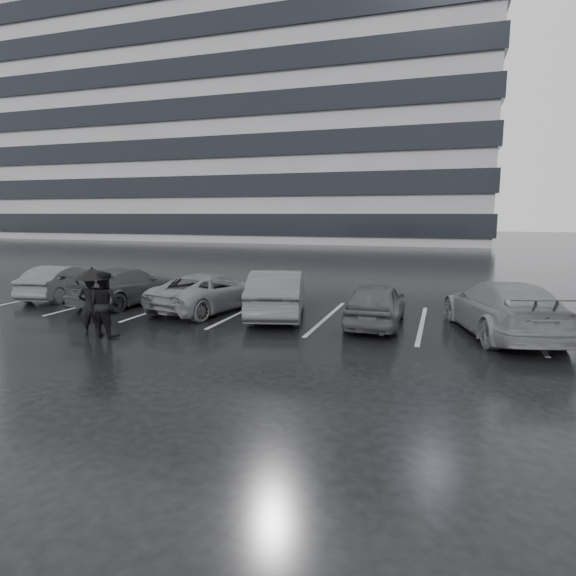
% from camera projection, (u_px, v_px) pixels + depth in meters
% --- Properties ---
extents(ground, '(160.00, 160.00, 0.00)m').
position_uv_depth(ground, '(282.00, 336.00, 12.46)').
color(ground, black).
rests_on(ground, ground).
extents(office_building, '(61.00, 26.00, 29.00)m').
position_uv_depth(office_building, '(240.00, 126.00, 62.08)').
color(office_building, gray).
rests_on(office_building, ground).
extents(car_main, '(1.53, 3.69, 1.25)m').
position_uv_depth(car_main, '(376.00, 304.00, 13.54)').
color(car_main, black).
rests_on(car_main, ground).
extents(car_west_a, '(2.56, 4.62, 1.44)m').
position_uv_depth(car_west_a, '(278.00, 293.00, 14.72)').
color(car_west_a, '#2F2F31').
rests_on(car_west_a, ground).
extents(car_west_b, '(2.89, 4.72, 1.22)m').
position_uv_depth(car_west_b, '(210.00, 292.00, 15.64)').
color(car_west_b, '#535355').
rests_on(car_west_b, ground).
extents(car_west_c, '(2.28, 4.55, 1.27)m').
position_uv_depth(car_west_c, '(127.00, 286.00, 16.72)').
color(car_west_c, black).
rests_on(car_west_c, ground).
extents(car_west_d, '(1.88, 3.88, 1.22)m').
position_uv_depth(car_west_d, '(62.00, 282.00, 17.90)').
color(car_west_d, '#2F2F31').
rests_on(car_west_d, ground).
extents(car_east, '(3.22, 5.25, 1.42)m').
position_uv_depth(car_east, '(503.00, 308.00, 12.47)').
color(car_east, '#535355').
rests_on(car_east, ground).
extents(pedestrian_left, '(0.67, 0.65, 1.55)m').
position_uv_depth(pedestrian_left, '(90.00, 305.00, 12.51)').
color(pedestrian_left, black).
rests_on(pedestrian_left, ground).
extents(pedestrian_right, '(0.92, 0.77, 1.70)m').
position_uv_depth(pedestrian_right, '(105.00, 304.00, 12.28)').
color(pedestrian_right, black).
rests_on(pedestrian_right, ground).
extents(umbrella, '(1.06, 1.06, 1.80)m').
position_uv_depth(umbrella, '(92.00, 273.00, 12.24)').
color(umbrella, black).
rests_on(umbrella, ground).
extents(stall_stripes, '(19.72, 5.00, 0.00)m').
position_uv_depth(stall_stripes, '(283.00, 315.00, 15.06)').
color(stall_stripes, '#B1B0B3').
rests_on(stall_stripes, ground).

